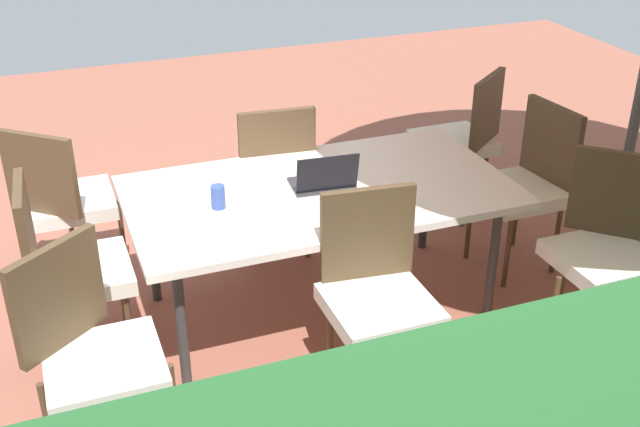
{
  "coord_description": "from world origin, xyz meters",
  "views": [
    {
      "loc": [
        1.3,
        3.42,
        2.5
      ],
      "look_at": [
        0.0,
        0.0,
        0.58
      ],
      "focal_mm": 44.41,
      "sensor_mm": 36.0,
      "label": 1
    }
  ],
  "objects": [
    {
      "name": "ground_plane",
      "position": [
        0.0,
        0.0,
        -0.01
      ],
      "size": [
        10.0,
        10.0,
        0.02
      ],
      "primitive_type": "cube",
      "color": "#935442"
    },
    {
      "name": "dining_table",
      "position": [
        0.0,
        0.0,
        0.68
      ],
      "size": [
        1.97,
        1.07,
        0.73
      ],
      "color": "silver",
      "rests_on": "ground_plane"
    },
    {
      "name": "chair_north",
      "position": [
        0.0,
        0.71,
        0.55
      ],
      "size": [
        0.47,
        0.48,
        0.98
      ],
      "rotation": [
        0.0,
        0.0,
        3.03
      ],
      "color": "silver",
      "rests_on": "ground_plane"
    },
    {
      "name": "chair_west",
      "position": [
        -1.29,
        -0.02,
        0.55
      ],
      "size": [
        0.48,
        0.47,
        0.98
      ],
      "rotation": [
        0.0,
        0.0,
        1.68
      ],
      "color": "silver",
      "rests_on": "ground_plane"
    },
    {
      "name": "chair_south",
      "position": [
        0.05,
        -0.66,
        0.55
      ],
      "size": [
        0.47,
        0.48,
        0.98
      ],
      "rotation": [
        0.0,
        0.0,
        -0.09
      ],
      "color": "silver",
      "rests_on": "ground_plane"
    },
    {
      "name": "chair_east",
      "position": [
        1.29,
        0.01,
        0.55
      ],
      "size": [
        0.47,
        0.46,
        0.98
      ],
      "rotation": [
        0.0,
        0.0,
        4.66
      ],
      "color": "silver",
      "rests_on": "ground_plane"
    },
    {
      "name": "chair_northeast",
      "position": [
        1.25,
        0.72,
        0.55
      ],
      "size": [
        0.58,
        0.58,
        0.98
      ],
      "rotation": [
        0.0,
        0.0,
        3.8
      ],
      "color": "silver",
      "rests_on": "ground_plane"
    },
    {
      "name": "chair_northwest",
      "position": [
        -1.23,
        0.74,
        0.55
      ],
      "size": [
        0.59,
        0.59,
        0.98
      ],
      "rotation": [
        0.0,
        0.0,
        2.38
      ],
      "color": "silver",
      "rests_on": "ground_plane"
    },
    {
      "name": "chair_southwest",
      "position": [
        -1.28,
        -0.75,
        0.55
      ],
      "size": [
        0.58,
        0.58,
        0.98
      ],
      "rotation": [
        0.0,
        0.0,
        0.65
      ],
      "color": "silver",
      "rests_on": "ground_plane"
    },
    {
      "name": "chair_southeast",
      "position": [
        1.24,
        -0.74,
        0.55
      ],
      "size": [
        0.58,
        0.59,
        0.98
      ],
      "rotation": [
        0.0,
        0.0,
        5.57
      ],
      "color": "silver",
      "rests_on": "ground_plane"
    },
    {
      "name": "laptop",
      "position": [
        -0.02,
        0.01,
        0.77
      ],
      "size": [
        0.34,
        0.27,
        0.21
      ],
      "rotation": [
        0.0,
        0.0,
        -0.09
      ],
      "color": "#2D2D33",
      "rests_on": "dining_table"
    },
    {
      "name": "cup",
      "position": [
        0.54,
        0.02,
        0.78
      ],
      "size": [
        0.07,
        0.07,
        0.12
      ],
      "primitive_type": "cylinder",
      "color": "#334C99",
      "rests_on": "dining_table"
    }
  ]
}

